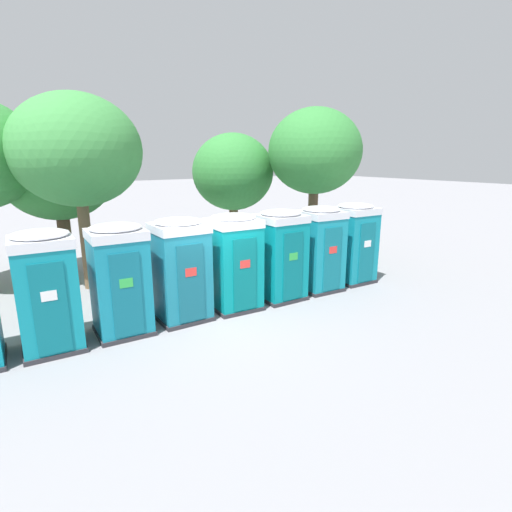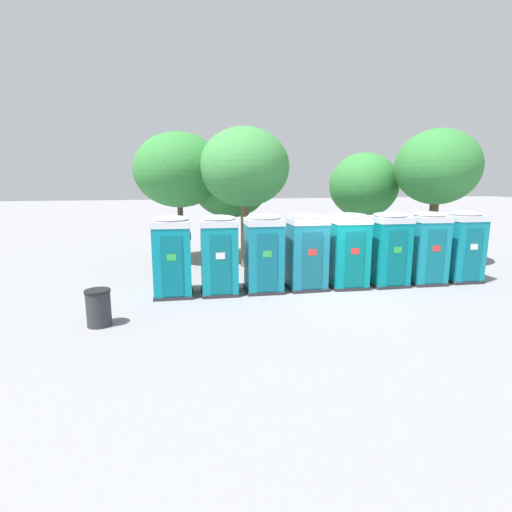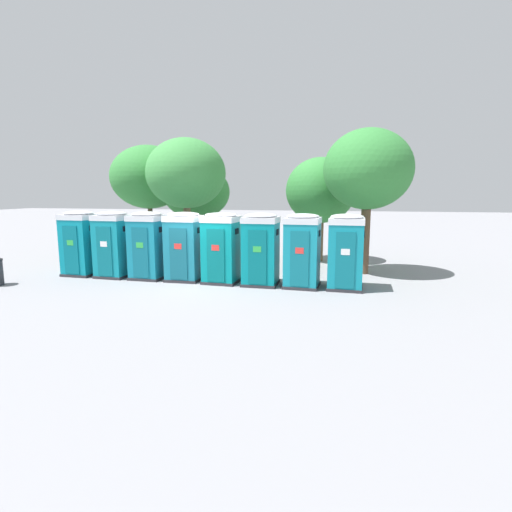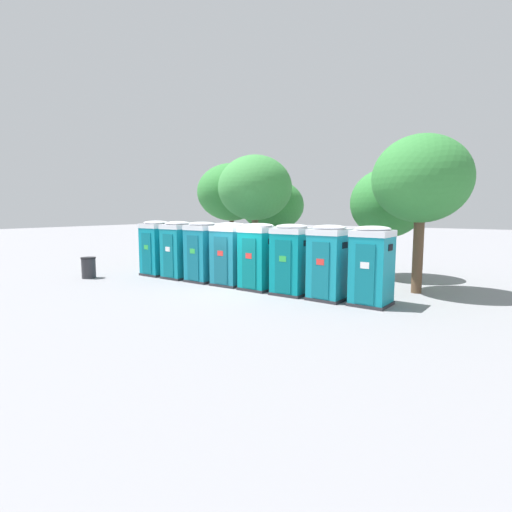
{
  "view_description": "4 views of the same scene",
  "coord_description": "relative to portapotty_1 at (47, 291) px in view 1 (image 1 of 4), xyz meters",
  "views": [
    {
      "loc": [
        -4.35,
        -8.48,
        3.93
      ],
      "look_at": [
        1.41,
        0.2,
        1.34
      ],
      "focal_mm": 28.0,
      "sensor_mm": 36.0,
      "label": 1
    },
    {
      "loc": [
        -5.03,
        -12.15,
        3.67
      ],
      "look_at": [
        -2.44,
        0.29,
        1.19
      ],
      "focal_mm": 28.0,
      "sensor_mm": 36.0,
      "label": 2
    },
    {
      "loc": [
        4.95,
        -13.41,
        3.23
      ],
      "look_at": [
        2.02,
        0.19,
        1.02
      ],
      "focal_mm": 28.0,
      "sensor_mm": 36.0,
      "label": 3
    },
    {
      "loc": [
        9.16,
        -12.23,
        3.03
      ],
      "look_at": [
        0.62,
        0.22,
        1.28
      ],
      "focal_mm": 28.0,
      "sensor_mm": 36.0,
      "label": 4
    }
  ],
  "objects": [
    {
      "name": "street_tree_0",
      "position": [
        7.56,
        5.35,
        2.04
      ],
      "size": [
        3.25,
        3.25,
        4.86
      ],
      "color": "brown",
      "rests_on": "ground"
    },
    {
      "name": "street_tree_1",
      "position": [
        1.52,
        3.81,
        2.81
      ],
      "size": [
        3.64,
        3.64,
        5.7
      ],
      "color": "brown",
      "rests_on": "ground"
    },
    {
      "name": "street_tree_4",
      "position": [
        1.23,
        5.86,
        1.97
      ],
      "size": [
        3.42,
        3.42,
        4.66
      ],
      "color": "#4C3826",
      "rests_on": "ground"
    },
    {
      "name": "portapotty_3",
      "position": [
        2.92,
        -0.01,
        -0.0
      ],
      "size": [
        1.24,
        1.21,
        2.54
      ],
      "color": "#2D2D33",
      "rests_on": "ground"
    },
    {
      "name": "street_tree_2",
      "position": [
        9.51,
        2.68,
        2.82
      ],
      "size": [
        3.44,
        3.44,
        5.7
      ],
      "color": "brown",
      "rests_on": "ground"
    },
    {
      "name": "portapotty_4",
      "position": [
        4.38,
        -0.1,
        -0.0
      ],
      "size": [
        1.29,
        1.27,
        2.54
      ],
      "color": "#2D2D33",
      "rests_on": "ground"
    },
    {
      "name": "portapotty_2",
      "position": [
        1.46,
        -0.01,
        -0.0
      ],
      "size": [
        1.24,
        1.24,
        2.54
      ],
      "color": "#2D2D33",
      "rests_on": "ground"
    },
    {
      "name": "portapotty_7",
      "position": [
        8.75,
        -0.15,
        0.0
      ],
      "size": [
        1.22,
        1.24,
        2.54
      ],
      "color": "#2D2D33",
      "rests_on": "ground"
    },
    {
      "name": "ground_plane",
      "position": [
        3.64,
        -0.31,
        -1.28
      ],
      "size": [
        120.0,
        120.0,
        0.0
      ],
      "primitive_type": "plane",
      "color": "gray"
    },
    {
      "name": "portapotty_1",
      "position": [
        0.0,
        0.0,
        0.0
      ],
      "size": [
        1.23,
        1.25,
        2.54
      ],
      "color": "#2D2D33",
      "rests_on": "ground"
    },
    {
      "name": "portapotty_6",
      "position": [
        7.29,
        -0.18,
        -0.0
      ],
      "size": [
        1.25,
        1.27,
        2.54
      ],
      "color": "#2D2D33",
      "rests_on": "ground"
    },
    {
      "name": "portapotty_5",
      "position": [
        5.84,
        -0.16,
        -0.0
      ],
      "size": [
        1.23,
        1.21,
        2.54
      ],
      "color": "#2D2D33",
      "rests_on": "ground"
    }
  ]
}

